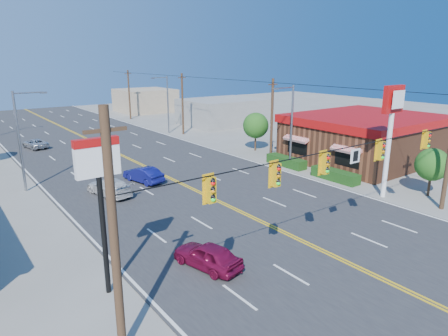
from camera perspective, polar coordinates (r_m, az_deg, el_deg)
ground at (r=22.90m, az=15.29°, el=-12.13°), size 160.00×160.00×0.00m
road at (r=37.55m, az=-9.22°, el=-0.77°), size 20.00×120.00×0.06m
signal_span at (r=21.04m, az=16.02°, el=-0.33°), size 24.32×0.34×9.00m
kfc at (r=44.32m, az=19.46°, el=4.15°), size 16.30×12.40×4.70m
kfc_pylon at (r=32.09m, az=22.79°, el=6.47°), size 2.20×0.36×8.50m
pizza_hut_sign at (r=17.82m, az=-17.36°, el=-2.28°), size 1.90×0.30×6.85m
streetlight_se at (r=38.18m, az=9.44°, el=6.39°), size 2.55×0.25×8.00m
streetlight_ne at (r=57.36m, az=-8.21°, el=9.41°), size 2.55×0.25×8.00m
streetlight_sw at (r=35.11m, az=-26.96°, el=4.13°), size 2.55×0.25×8.00m
utility_pole_near at (r=42.01m, az=6.84°, el=6.87°), size 0.28×0.28×8.40m
utility_pole_mid at (r=56.35m, az=-5.94°, el=9.06°), size 0.28×0.28×8.40m
utility_pole_far at (r=72.34m, az=-13.39°, el=10.13°), size 0.28×0.28×8.40m
tree_kfc_rear at (r=46.00m, az=4.55°, el=6.07°), size 2.94×2.94×4.41m
tree_kfc_front at (r=34.44m, az=27.60°, el=0.43°), size 2.52×2.52×3.78m
bld_east_mid at (r=65.31m, az=-0.24°, el=8.06°), size 12.00×10.00×4.00m
bld_east_far at (r=82.58m, az=-11.18°, el=9.47°), size 10.00×10.00×4.40m
car_magenta at (r=20.78m, az=-2.37°, el=-12.50°), size 2.41×4.11×1.31m
car_blue at (r=34.98m, az=-11.44°, el=-1.00°), size 2.25×4.28×1.34m
car_white at (r=32.32m, az=-16.05°, el=-2.69°), size 2.66×4.85×1.33m
car_silver at (r=52.34m, az=-25.38°, el=3.12°), size 2.52×4.26×1.11m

